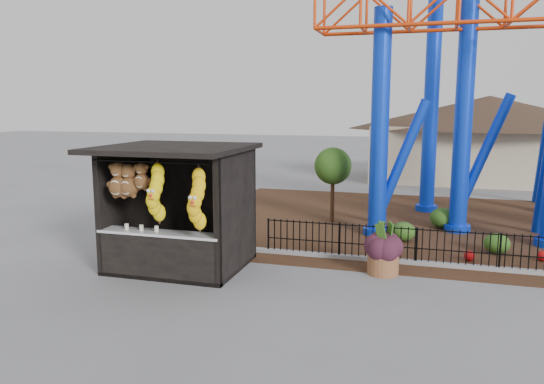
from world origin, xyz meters
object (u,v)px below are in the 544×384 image
(prize_booth, at_px, (174,210))
(terracotta_planter, at_px, (383,263))
(roller_coaster, at_px, (503,31))
(potted_plant, at_px, (383,256))

(prize_booth, bearing_deg, terracotta_planter, 12.60)
(prize_booth, xyz_separation_m, terracotta_planter, (5.05, 1.13, -1.25))
(roller_coaster, relative_size, terracotta_planter, 14.35)
(prize_booth, relative_size, terracotta_planter, 4.57)
(terracotta_planter, bearing_deg, prize_booth, -167.40)
(terracotta_planter, bearing_deg, roller_coaster, 63.61)
(roller_coaster, distance_m, terracotta_planter, 9.27)
(prize_booth, height_order, roller_coaster, roller_coaster)
(terracotta_planter, distance_m, potted_plant, 0.15)
(prize_booth, distance_m, roller_coaster, 12.00)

